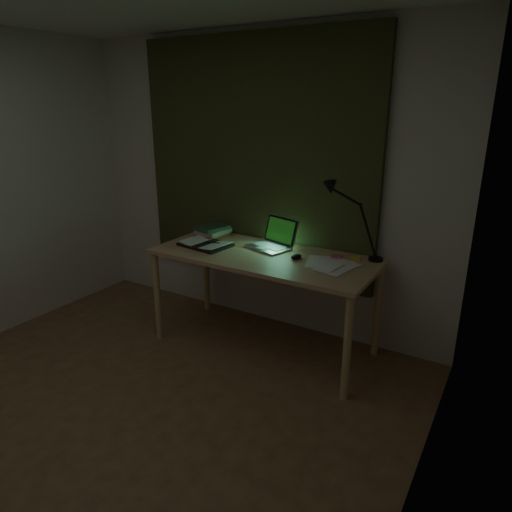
{
  "coord_description": "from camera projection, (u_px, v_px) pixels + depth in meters",
  "views": [
    {
      "loc": [
        2.03,
        -1.38,
        1.92
      ],
      "look_at": [
        0.35,
        1.42,
        0.82
      ],
      "focal_mm": 32.0,
      "sensor_mm": 36.0,
      "label": 1
    }
  ],
  "objects": [
    {
      "name": "floor",
      "position": [
        84.0,
        441.0,
        2.72
      ],
      "size": [
        3.5,
        4.0,
        0.0
      ],
      "primitive_type": "cube",
      "color": "brown",
      "rests_on": "ground"
    },
    {
      "name": "wall_back",
      "position": [
        256.0,
        184.0,
        3.94
      ],
      "size": [
        3.5,
        0.0,
        2.5
      ],
      "primitive_type": "cube",
      "color": "silver",
      "rests_on": "ground"
    },
    {
      "name": "wall_right",
      "position": [
        403.0,
        322.0,
        1.47
      ],
      "size": [
        0.0,
        4.0,
        2.5
      ],
      "primitive_type": "cube",
      "color": "silver",
      "rests_on": "ground"
    },
    {
      "name": "curtain",
      "position": [
        254.0,
        161.0,
        3.85
      ],
      "size": [
        2.2,
        0.06,
        2.0
      ],
      "primitive_type": "cube",
      "color": "#34381C",
      "rests_on": "wall_back"
    },
    {
      "name": "desk",
      "position": [
        264.0,
        301.0,
        3.67
      ],
      "size": [
        1.75,
        0.77,
        0.8
      ],
      "primitive_type": null,
      "color": "tan",
      "rests_on": "floor"
    },
    {
      "name": "laptop",
      "position": [
        268.0,
        234.0,
        3.65
      ],
      "size": [
        0.43,
        0.46,
        0.24
      ],
      "primitive_type": null,
      "rotation": [
        0.0,
        0.0,
        -0.29
      ],
      "color": "#B4B4B9",
      "rests_on": "desk"
    },
    {
      "name": "open_textbook",
      "position": [
        206.0,
        244.0,
        3.75
      ],
      "size": [
        0.43,
        0.33,
        0.03
      ],
      "primitive_type": null,
      "rotation": [
        0.0,
        0.0,
        -0.12
      ],
      "color": "silver",
      "rests_on": "desk"
    },
    {
      "name": "book_stack",
      "position": [
        212.0,
        231.0,
        4.0
      ],
      "size": [
        0.25,
        0.28,
        0.1
      ],
      "primitive_type": null,
      "rotation": [
        0.0,
        0.0,
        -0.11
      ],
      "color": "silver",
      "rests_on": "desk"
    },
    {
      "name": "loose_papers",
      "position": [
        324.0,
        265.0,
        3.29
      ],
      "size": [
        0.42,
        0.43,
        0.02
      ],
      "primitive_type": null,
      "rotation": [
        0.0,
        0.0,
        0.31
      ],
      "color": "silver",
      "rests_on": "desk"
    },
    {
      "name": "mouse",
      "position": [
        296.0,
        257.0,
        3.44
      ],
      "size": [
        0.08,
        0.11,
        0.04
      ],
      "primitive_type": "ellipsoid",
      "rotation": [
        0.0,
        0.0,
        -0.25
      ],
      "color": "black",
      "rests_on": "desk"
    },
    {
      "name": "sticky_yellow",
      "position": [
        355.0,
        259.0,
        3.43
      ],
      "size": [
        0.09,
        0.09,
        0.01
      ],
      "primitive_type": "cube",
      "rotation": [
        0.0,
        0.0,
        0.39
      ],
      "color": "gold",
      "rests_on": "desk"
    },
    {
      "name": "sticky_pink",
      "position": [
        337.0,
        257.0,
        3.46
      ],
      "size": [
        0.09,
        0.09,
        0.02
      ],
      "primitive_type": "cube",
      "rotation": [
        0.0,
        0.0,
        0.19
      ],
      "color": "#D15175",
      "rests_on": "desk"
    },
    {
      "name": "desk_lamp",
      "position": [
        379.0,
        223.0,
        3.32
      ],
      "size": [
        0.44,
        0.36,
        0.58
      ],
      "primitive_type": null,
      "rotation": [
        0.0,
        0.0,
        0.17
      ],
      "color": "black",
      "rests_on": "desk"
    }
  ]
}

